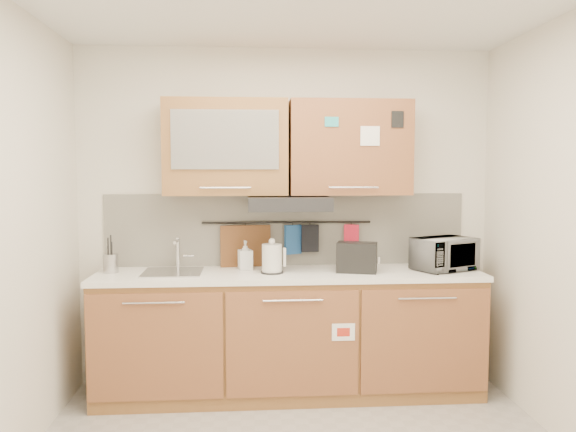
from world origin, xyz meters
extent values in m
plane|color=silver|center=(0.00, 1.50, 1.30)|extent=(3.20, 0.00, 3.20)
cube|color=olive|center=(0.00, 1.20, 0.44)|extent=(2.80, 0.60, 0.88)
cube|color=black|center=(0.00, 1.20, 0.05)|extent=(2.80, 0.54, 0.10)
cube|color=brown|center=(-0.93, 0.89, 0.47)|extent=(0.91, 0.02, 0.74)
cylinder|color=silver|center=(-0.93, 0.86, 0.78)|extent=(0.41, 0.01, 0.01)
cube|color=brown|center=(0.00, 0.89, 0.47)|extent=(0.91, 0.02, 0.74)
cylinder|color=silver|center=(0.00, 0.86, 0.78)|extent=(0.41, 0.01, 0.01)
cube|color=brown|center=(0.93, 0.89, 0.47)|extent=(0.91, 0.02, 0.74)
cylinder|color=silver|center=(0.93, 0.86, 0.78)|extent=(0.41, 0.01, 0.01)
cube|color=white|center=(0.00, 1.19, 0.90)|extent=(2.82, 0.62, 0.04)
cube|color=silver|center=(0.00, 1.49, 1.20)|extent=(2.80, 0.02, 0.56)
cube|color=olive|center=(-0.46, 1.32, 1.83)|extent=(0.90, 0.35, 0.70)
cube|color=silver|center=(-0.46, 1.14, 1.88)|extent=(0.76, 0.02, 0.42)
cube|color=brown|center=(0.46, 1.32, 1.83)|extent=(0.90, 0.35, 0.70)
cube|color=white|center=(0.58, 1.14, 1.91)|extent=(0.14, 0.00, 0.14)
cube|color=black|center=(0.00, 1.25, 1.42)|extent=(0.60, 0.46, 0.10)
cube|color=silver|center=(-0.85, 1.20, 0.92)|extent=(0.42, 0.40, 0.03)
cylinder|color=silver|center=(-0.83, 1.36, 1.04)|extent=(0.03, 0.03, 0.24)
cylinder|color=silver|center=(-0.83, 1.28, 1.14)|extent=(0.02, 0.18, 0.02)
cylinder|color=black|center=(0.00, 1.45, 1.26)|extent=(1.30, 0.02, 0.02)
cylinder|color=#AEAEB2|center=(-1.30, 1.24, 0.99)|extent=(0.13, 0.13, 0.14)
cylinder|color=black|center=(-1.32, 1.25, 1.05)|extent=(0.01, 0.01, 0.26)
cylinder|color=black|center=(-1.29, 1.23, 1.03)|extent=(0.01, 0.01, 0.23)
cylinder|color=black|center=(-1.30, 1.26, 1.06)|extent=(0.01, 0.01, 0.27)
cylinder|color=black|center=(-1.31, 1.23, 1.02)|extent=(0.01, 0.01, 0.20)
cylinder|color=silver|center=(-0.13, 1.14, 1.03)|extent=(0.15, 0.15, 0.21)
sphere|color=silver|center=(-0.13, 1.14, 1.15)|extent=(0.05, 0.05, 0.05)
cube|color=silver|center=(-0.04, 1.15, 1.04)|extent=(0.02, 0.03, 0.13)
cylinder|color=black|center=(-0.13, 1.14, 0.93)|extent=(0.16, 0.16, 0.01)
cube|color=black|center=(0.49, 1.13, 1.03)|extent=(0.32, 0.24, 0.22)
cube|color=black|center=(0.44, 1.15, 1.13)|extent=(0.11, 0.14, 0.01)
cube|color=black|center=(0.54, 1.12, 1.13)|extent=(0.11, 0.14, 0.01)
imported|color=#999999|center=(1.16, 1.18, 1.04)|extent=(0.52, 0.45, 0.24)
imported|color=#999999|center=(-0.32, 1.30, 1.03)|extent=(0.12, 0.12, 0.22)
cube|color=brown|center=(-0.32, 1.44, 1.00)|extent=(0.39, 0.08, 0.48)
cube|color=#204F94|center=(0.05, 1.44, 1.13)|extent=(0.14, 0.09, 0.23)
cube|color=black|center=(0.18, 1.44, 1.13)|extent=(0.13, 0.04, 0.21)
cube|color=red|center=(0.51, 1.44, 1.17)|extent=(0.12, 0.05, 0.14)
camera|label=1|loc=(-0.31, -2.87, 1.66)|focal=35.00mm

